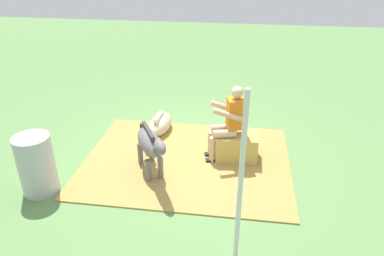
# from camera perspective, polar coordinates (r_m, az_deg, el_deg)

# --- Properties ---
(ground_plane) EXTENTS (24.00, 24.00, 0.00)m
(ground_plane) POSITION_cam_1_polar(r_m,az_deg,el_deg) (6.64, -1.17, -4.46)
(ground_plane) COLOR #608C4C
(hay_patch) EXTENTS (3.58, 2.81, 0.02)m
(hay_patch) POSITION_cam_1_polar(r_m,az_deg,el_deg) (6.51, -0.80, -5.03)
(hay_patch) COLOR #AD8C47
(hay_patch) RESTS_ON ground
(hay_bale) EXTENTS (0.71, 0.51, 0.49)m
(hay_bale) POSITION_cam_1_polar(r_m,az_deg,el_deg) (6.51, 7.01, -2.88)
(hay_bale) COLOR tan
(hay_bale) RESTS_ON ground
(person_seated) EXTENTS (0.71, 0.51, 1.37)m
(person_seated) POSITION_cam_1_polar(r_m,az_deg,el_deg) (6.25, 5.77, 1.20)
(person_seated) COLOR #D8AD8C
(person_seated) RESTS_ON ground
(pony_standing) EXTENTS (0.82, 1.22, 0.94)m
(pony_standing) POSITION_cam_1_polar(r_m,az_deg,el_deg) (5.91, -6.50, -2.52)
(pony_standing) COLOR slate
(pony_standing) RESTS_ON ground
(pony_lying) EXTENTS (0.47, 1.35, 0.42)m
(pony_lying) POSITION_cam_1_polar(r_m,az_deg,el_deg) (7.32, -5.20, 0.35)
(pony_lying) COLOR beige
(pony_lying) RESTS_ON ground
(water_barrel) EXTENTS (0.54, 0.54, 0.95)m
(water_barrel) POSITION_cam_1_polar(r_m,az_deg,el_deg) (6.02, -23.04, -5.28)
(water_barrel) COLOR #B2B2B7
(water_barrel) RESTS_ON ground
(tent_pole_left) EXTENTS (0.06, 0.06, 2.22)m
(tent_pole_left) POSITION_cam_1_polar(r_m,az_deg,el_deg) (4.11, 7.58, -8.45)
(tent_pole_left) COLOR silver
(tent_pole_left) RESTS_ON ground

